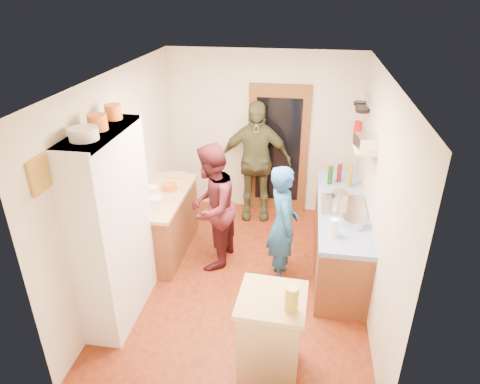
% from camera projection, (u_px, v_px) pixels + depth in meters
% --- Properties ---
extents(floor, '(3.00, 4.00, 0.02)m').
position_uv_depth(floor, '(244.00, 278.00, 5.59)').
color(floor, maroon).
rests_on(floor, ground).
extents(ceiling, '(3.00, 4.00, 0.02)m').
position_uv_depth(ceiling, '(245.00, 74.00, 4.43)').
color(ceiling, silver).
rests_on(ceiling, ground).
extents(wall_back, '(3.00, 0.02, 2.60)m').
position_uv_depth(wall_back, '(263.00, 134.00, 6.79)').
color(wall_back, silver).
rests_on(wall_back, ground).
extents(wall_front, '(3.00, 0.02, 2.60)m').
position_uv_depth(wall_front, '(205.00, 302.00, 3.23)').
color(wall_front, silver).
rests_on(wall_front, ground).
extents(wall_left, '(0.02, 4.00, 2.60)m').
position_uv_depth(wall_left, '(122.00, 180.00, 5.22)').
color(wall_left, silver).
rests_on(wall_left, ground).
extents(wall_right, '(0.02, 4.00, 2.60)m').
position_uv_depth(wall_right, '(377.00, 197.00, 4.80)').
color(wall_right, silver).
rests_on(wall_right, ground).
extents(door_frame, '(0.95, 0.06, 2.10)m').
position_uv_depth(door_frame, '(278.00, 150.00, 6.83)').
color(door_frame, brown).
rests_on(door_frame, ground).
extents(door_glass, '(0.70, 0.02, 1.70)m').
position_uv_depth(door_glass, '(278.00, 151.00, 6.80)').
color(door_glass, black).
rests_on(door_glass, door_frame).
extents(hutch_body, '(0.40, 1.20, 2.20)m').
position_uv_depth(hutch_body, '(113.00, 229.00, 4.57)').
color(hutch_body, white).
rests_on(hutch_body, ground).
extents(hutch_top_shelf, '(0.40, 1.14, 0.04)m').
position_uv_depth(hutch_top_shelf, '(98.00, 132.00, 4.09)').
color(hutch_top_shelf, white).
rests_on(hutch_top_shelf, hutch_body).
extents(plate_stack, '(0.26, 0.26, 0.11)m').
position_uv_depth(plate_stack, '(84.00, 134.00, 3.82)').
color(plate_stack, white).
rests_on(plate_stack, hutch_top_shelf).
extents(orange_pot_a, '(0.19, 0.19, 0.15)m').
position_uv_depth(orange_pot_a, '(97.00, 122.00, 4.06)').
color(orange_pot_a, orange).
rests_on(orange_pot_a, hutch_top_shelf).
extents(orange_pot_b, '(0.17, 0.17, 0.15)m').
position_uv_depth(orange_pot_b, '(113.00, 112.00, 4.38)').
color(orange_pot_b, orange).
rests_on(orange_pot_b, hutch_top_shelf).
extents(left_counter_base, '(0.60, 1.40, 0.85)m').
position_uv_depth(left_counter_base, '(164.00, 225.00, 5.97)').
color(left_counter_base, brown).
rests_on(left_counter_base, ground).
extents(left_counter_top, '(0.64, 1.44, 0.05)m').
position_uv_depth(left_counter_top, '(161.00, 196.00, 5.77)').
color(left_counter_top, '#D9AF85').
rests_on(left_counter_top, left_counter_base).
extents(toaster, '(0.27, 0.21, 0.18)m').
position_uv_depth(toaster, '(153.00, 204.00, 5.31)').
color(toaster, white).
rests_on(toaster, left_counter_top).
extents(kettle, '(0.20, 0.20, 0.20)m').
position_uv_depth(kettle, '(152.00, 193.00, 5.56)').
color(kettle, white).
rests_on(kettle, left_counter_top).
extents(orange_bowl, '(0.21, 0.21, 0.08)m').
position_uv_depth(orange_bowl, '(170.00, 187.00, 5.86)').
color(orange_bowl, orange).
rests_on(orange_bowl, left_counter_top).
extents(chopping_board, '(0.30, 0.22, 0.02)m').
position_uv_depth(chopping_board, '(176.00, 175.00, 6.29)').
color(chopping_board, '#D9AF85').
rests_on(chopping_board, left_counter_top).
extents(right_counter_base, '(0.60, 2.20, 0.84)m').
position_uv_depth(right_counter_base, '(339.00, 238.00, 5.68)').
color(right_counter_base, brown).
rests_on(right_counter_base, ground).
extents(right_counter_top, '(0.62, 2.22, 0.06)m').
position_uv_depth(right_counter_top, '(342.00, 208.00, 5.47)').
color(right_counter_top, '#1B45A7').
rests_on(right_counter_top, right_counter_base).
extents(hob, '(0.55, 0.58, 0.04)m').
position_uv_depth(hob, '(343.00, 206.00, 5.42)').
color(hob, silver).
rests_on(hob, right_counter_top).
extents(pot_on_hob, '(0.21, 0.21, 0.14)m').
position_uv_depth(pot_on_hob, '(339.00, 197.00, 5.44)').
color(pot_on_hob, silver).
rests_on(pot_on_hob, hob).
extents(bottle_a, '(0.08, 0.08, 0.27)m').
position_uv_depth(bottle_a, '(330.00, 175.00, 5.99)').
color(bottle_a, '#143F14').
rests_on(bottle_a, right_counter_top).
extents(bottle_b, '(0.07, 0.07, 0.27)m').
position_uv_depth(bottle_b, '(339.00, 173.00, 6.06)').
color(bottle_b, '#591419').
rests_on(bottle_b, right_counter_top).
extents(bottle_c, '(0.09, 0.09, 0.31)m').
position_uv_depth(bottle_c, '(350.00, 176.00, 5.90)').
color(bottle_c, olive).
rests_on(bottle_c, right_counter_top).
extents(paper_towel, '(0.11, 0.11, 0.22)m').
position_uv_depth(paper_towel, '(334.00, 228.00, 4.76)').
color(paper_towel, white).
rests_on(paper_towel, right_counter_top).
extents(mixing_bowl, '(0.34, 0.34, 0.10)m').
position_uv_depth(mixing_bowl, '(354.00, 222.00, 5.00)').
color(mixing_bowl, silver).
rests_on(mixing_bowl, right_counter_top).
extents(island_base, '(0.57, 0.57, 0.86)m').
position_uv_depth(island_base, '(271.00, 337.00, 4.08)').
color(island_base, '#D9AF85').
rests_on(island_base, ground).
extents(island_top, '(0.65, 0.65, 0.05)m').
position_uv_depth(island_top, '(272.00, 300.00, 3.88)').
color(island_top, '#D9AF85').
rests_on(island_top, island_base).
extents(cutting_board, '(0.36, 0.30, 0.02)m').
position_uv_depth(cutting_board, '(268.00, 295.00, 3.93)').
color(cutting_board, white).
rests_on(cutting_board, island_top).
extents(oil_jar, '(0.13, 0.13, 0.24)m').
position_uv_depth(oil_jar, '(292.00, 298.00, 3.68)').
color(oil_jar, '#AD9E2D').
rests_on(oil_jar, island_top).
extents(pan_rail, '(0.02, 0.65, 0.02)m').
position_uv_depth(pan_rail, '(367.00, 98.00, 5.82)').
color(pan_rail, silver).
rests_on(pan_rail, wall_right).
extents(pan_hang_a, '(0.18, 0.18, 0.05)m').
position_uv_depth(pan_hang_a, '(363.00, 110.00, 5.73)').
color(pan_hang_a, black).
rests_on(pan_hang_a, pan_rail).
extents(pan_hang_b, '(0.16, 0.16, 0.05)m').
position_uv_depth(pan_hang_b, '(361.00, 108.00, 5.92)').
color(pan_hang_b, black).
rests_on(pan_hang_b, pan_rail).
extents(pan_hang_c, '(0.17, 0.17, 0.05)m').
position_uv_depth(pan_hang_c, '(360.00, 103.00, 6.09)').
color(pan_hang_c, black).
rests_on(pan_hang_c, pan_rail).
extents(wall_shelf, '(0.26, 0.42, 0.03)m').
position_uv_depth(wall_shelf, '(365.00, 149.00, 5.04)').
color(wall_shelf, '#D9AF85').
rests_on(wall_shelf, wall_right).
extents(radio, '(0.27, 0.33, 0.15)m').
position_uv_depth(radio, '(366.00, 142.00, 5.00)').
color(radio, silver).
rests_on(radio, wall_shelf).
extents(ext_bracket, '(0.06, 0.10, 0.04)m').
position_uv_depth(ext_bracket, '(361.00, 136.00, 6.24)').
color(ext_bracket, black).
rests_on(ext_bracket, wall_right).
extents(fire_extinguisher, '(0.11, 0.11, 0.32)m').
position_uv_depth(fire_extinguisher, '(357.00, 132.00, 6.23)').
color(fire_extinguisher, red).
rests_on(fire_extinguisher, wall_right).
extents(picture_frame, '(0.03, 0.25, 0.30)m').
position_uv_depth(picture_frame, '(39.00, 175.00, 3.51)').
color(picture_frame, gold).
rests_on(picture_frame, wall_left).
extents(person_hob, '(0.52, 0.65, 1.57)m').
position_uv_depth(person_hob, '(285.00, 226.00, 5.24)').
color(person_hob, '#1D518C').
rests_on(person_hob, ground).
extents(person_left, '(0.73, 0.90, 1.71)m').
position_uv_depth(person_left, '(215.00, 206.00, 5.55)').
color(person_left, '#49181F').
rests_on(person_left, ground).
extents(person_back, '(1.16, 0.57, 1.91)m').
position_uv_depth(person_back, '(256.00, 161.00, 6.65)').
color(person_back, '#3F4227').
rests_on(person_back, ground).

